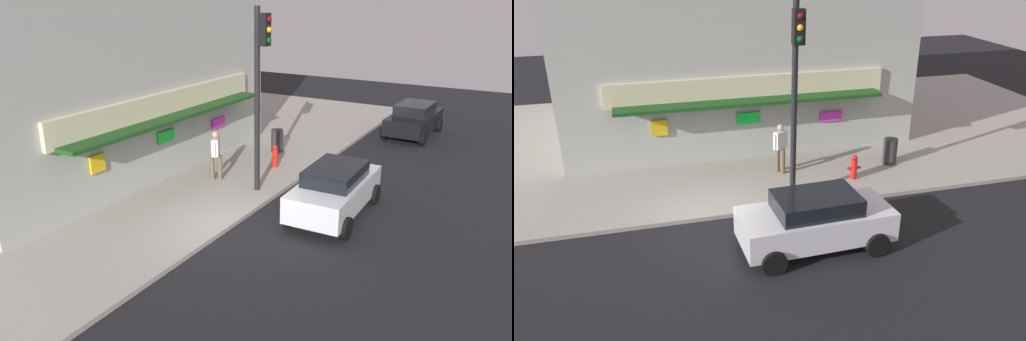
# 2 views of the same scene
# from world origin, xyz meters

# --- Properties ---
(ground_plane) EXTENTS (52.81, 52.81, 0.00)m
(ground_plane) POSITION_xyz_m (0.00, 0.00, 0.00)
(ground_plane) COLOR black
(sidewalk) EXTENTS (35.21, 13.29, 0.13)m
(sidewalk) POSITION_xyz_m (0.00, 6.65, 0.07)
(sidewalk) COLOR #A39E93
(sidewalk) RESTS_ON ground_plane
(corner_building) EXTENTS (12.92, 9.84, 8.04)m
(corner_building) POSITION_xyz_m (2.16, 8.53, 4.14)
(corner_building) COLOR #ADB2A8
(corner_building) RESTS_ON sidewalk
(traffic_light) EXTENTS (0.32, 0.58, 5.83)m
(traffic_light) POSITION_xyz_m (2.73, 0.65, 3.84)
(traffic_light) COLOR black
(traffic_light) RESTS_ON sidewalk
(fire_hydrant) EXTENTS (0.46, 0.22, 0.85)m
(fire_hydrant) POSITION_xyz_m (5.04, 1.34, 0.54)
(fire_hydrant) COLOR red
(fire_hydrant) RESTS_ON sidewalk
(trash_can) EXTENTS (0.49, 0.49, 0.92)m
(trash_can) POSITION_xyz_m (6.81, 2.21, 0.59)
(trash_can) COLOR #2D2D2D
(trash_can) RESTS_ON sidewalk
(pedestrian) EXTENTS (0.57, 0.45, 1.73)m
(pedestrian) POSITION_xyz_m (2.82, 2.47, 1.09)
(pedestrian) COLOR brown
(pedestrian) RESTS_ON sidewalk
(parked_car_black) EXTENTS (4.03, 2.02, 1.52)m
(parked_car_black) POSITION_xyz_m (12.61, -1.86, 0.79)
(parked_car_black) COLOR black
(parked_car_black) RESTS_ON ground_plane
(parked_car_white) EXTENTS (4.01, 2.02, 1.54)m
(parked_car_white) POSITION_xyz_m (2.44, -2.10, 0.81)
(parked_car_white) COLOR silver
(parked_car_white) RESTS_ON ground_plane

